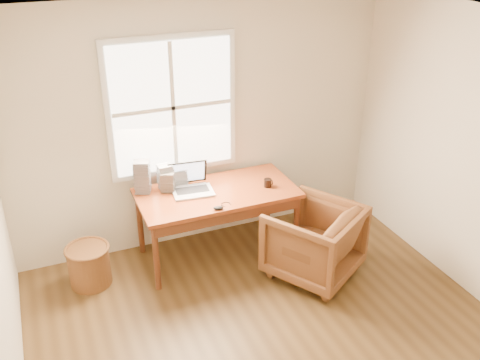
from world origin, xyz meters
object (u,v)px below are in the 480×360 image
Objects in this scene: armchair at (314,241)px; coffee_mug at (268,183)px; desk at (217,193)px; cd_stack_a at (166,177)px; laptop at (193,180)px; wicker_stool at (89,266)px.

armchair is 9.39× the size of coffee_mug.
desk is 0.54m from cd_stack_a.
laptop is at bearing -39.05° from cd_stack_a.
coffee_mug is at bearing -11.51° from desk.
cd_stack_a reaches higher than coffee_mug.
laptop is 0.29m from cd_stack_a.
armchair is at bearing -36.88° from cd_stack_a.
armchair is at bearing -60.98° from coffee_mug.
desk is at bearing 174.35° from coffee_mug.
laptop reaches higher than wicker_stool.
laptop is (-0.23, 0.06, 0.17)m from desk.
cd_stack_a is at bearing 166.45° from coffee_mug.
coffee_mug reaches higher than desk.
armchair is 2.20m from wicker_stool.
coffee_mug is at bearing -98.46° from armchair.
coffee_mug is (1.85, -0.10, 0.59)m from wicker_stool.
laptop is 0.77m from coffee_mug.
coffee_mug is at bearing -6.20° from laptop.
wicker_stool is 1.94m from coffee_mug.
laptop is (1.10, 0.06, 0.70)m from wicker_stool.
cd_stack_a reaches higher than armchair.
wicker_stool is at bearing 180.00° from desk.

